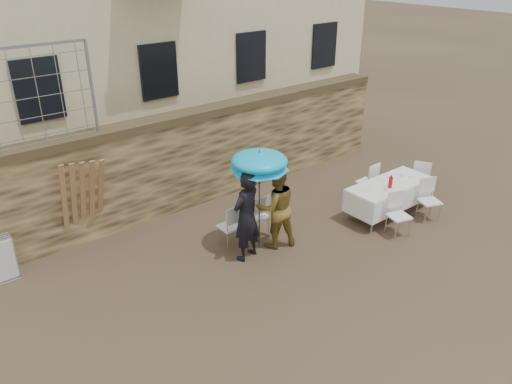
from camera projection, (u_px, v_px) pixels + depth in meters
ground at (320, 321)px, 8.20m from camera, size 80.00×80.00×0.00m
stone_wall at (165, 166)px, 11.23m from camera, size 13.00×0.50×2.20m
chain_link_fence at (3, 103)px, 8.67m from camera, size 3.20×0.06×1.80m
man_suit at (246, 216)px, 9.50m from camera, size 0.76×0.59×1.85m
woman_dress at (276, 207)px, 9.94m from camera, size 1.01×0.89×1.75m
umbrella at (259, 164)px, 9.38m from camera, size 1.13×1.13×1.98m
couple_chair_left at (230, 225)px, 10.08m from camera, size 0.49×0.49×0.96m
couple_chair_right at (257, 215)px, 10.47m from camera, size 0.52×0.52×0.96m
banquet_table at (390, 185)px, 11.20m from camera, size 2.10×0.85×0.78m
soda_bottle at (390, 182)px, 10.91m from camera, size 0.09×0.09×0.26m
table_chair_front_left at (399, 215)px, 10.45m from camera, size 0.59×0.59×0.96m
table_chair_front_right at (430, 200)px, 11.07m from camera, size 0.63×0.63×0.96m
table_chair_back at (367, 181)px, 11.99m from camera, size 0.50×0.50×0.96m
table_chair_side at (421, 177)px, 12.17m from camera, size 0.65×0.65×0.96m
chair_stack_right at (1, 255)px, 9.12m from camera, size 0.46×0.40×0.92m
wood_planks at (80, 203)px, 9.82m from camera, size 0.70×0.20×2.00m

